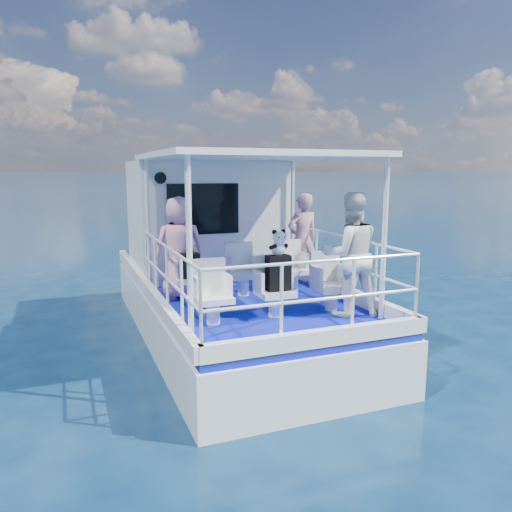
{
  "coord_description": "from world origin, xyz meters",
  "views": [
    {
      "loc": [
        -2.71,
        -7.3,
        2.92
      ],
      "look_at": [
        -0.01,
        -0.4,
        1.65
      ],
      "focal_mm": 35.0,
      "sensor_mm": 36.0,
      "label": 1
    }
  ],
  "objects_px": {
    "passenger_port_fwd": "(179,248)",
    "passenger_stbd_aft": "(350,255)",
    "backpack_center": "(278,273)",
    "panda": "(279,242)"
  },
  "relations": [
    {
      "from": "passenger_port_fwd",
      "to": "passenger_stbd_aft",
      "type": "bearing_deg",
      "value": 140.49
    },
    {
      "from": "passenger_port_fwd",
      "to": "backpack_center",
      "type": "xyz_separation_m",
      "value": [
        1.04,
        -1.5,
        -0.19
      ]
    },
    {
      "from": "passenger_port_fwd",
      "to": "panda",
      "type": "xyz_separation_m",
      "value": [
        1.05,
        -1.49,
        0.23
      ]
    },
    {
      "from": "passenger_stbd_aft",
      "to": "panda",
      "type": "distance_m",
      "value": 1.02
    },
    {
      "from": "passenger_port_fwd",
      "to": "panda",
      "type": "relative_size",
      "value": 4.61
    },
    {
      "from": "passenger_stbd_aft",
      "to": "backpack_center",
      "type": "bearing_deg",
      "value": -4.54
    },
    {
      "from": "passenger_port_fwd",
      "to": "backpack_center",
      "type": "distance_m",
      "value": 1.84
    },
    {
      "from": "passenger_stbd_aft",
      "to": "panda",
      "type": "relative_size",
      "value": 4.9
    },
    {
      "from": "passenger_stbd_aft",
      "to": "panda",
      "type": "height_order",
      "value": "passenger_stbd_aft"
    },
    {
      "from": "passenger_stbd_aft",
      "to": "backpack_center",
      "type": "distance_m",
      "value": 1.04
    }
  ]
}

